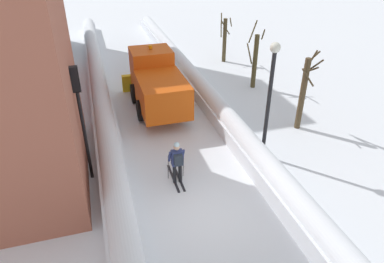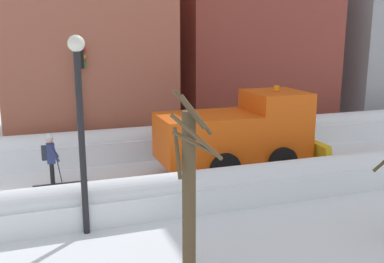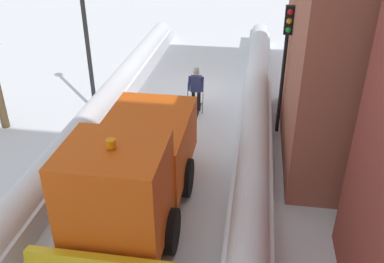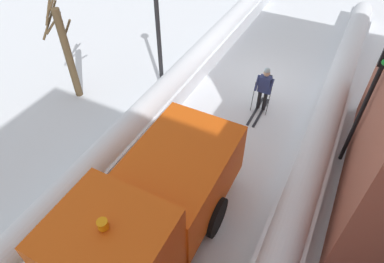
% 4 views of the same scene
% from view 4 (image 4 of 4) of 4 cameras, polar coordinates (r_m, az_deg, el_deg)
% --- Properties ---
extents(snowbank_right, '(1.10, 36.00, 1.14)m').
position_cam_4_polar(snowbank_right, '(9.66, -25.89, -15.91)').
color(snowbank_right, white).
rests_on(snowbank_right, ground).
extents(plow_truck, '(3.20, 5.98, 3.12)m').
position_cam_4_polar(plow_truck, '(8.05, -6.77, -13.57)').
color(plow_truck, '#DB510F').
rests_on(plow_truck, ground).
extents(skier, '(0.62, 1.80, 1.81)m').
position_cam_4_polar(skier, '(12.52, 12.22, 7.43)').
color(skier, black).
rests_on(skier, ground).
extents(traffic_light_pole, '(0.28, 0.42, 4.52)m').
position_cam_4_polar(traffic_light_pole, '(10.05, 28.90, 7.71)').
color(traffic_light_pole, black).
rests_on(traffic_light_pole, ground).
extents(street_lamp, '(0.40, 0.40, 4.96)m').
position_cam_4_polar(street_lamp, '(12.25, -5.98, 19.11)').
color(street_lamp, black).
rests_on(street_lamp, ground).
extents(bare_tree_near, '(0.85, 1.09, 3.99)m').
position_cam_4_polar(bare_tree_near, '(13.29, -20.54, 12.60)').
color(bare_tree_near, '#4C3C26').
rests_on(bare_tree_near, ground).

